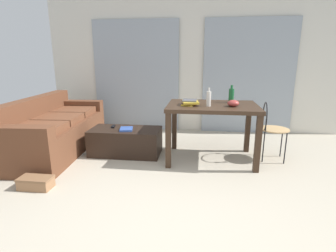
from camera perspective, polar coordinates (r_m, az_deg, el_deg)
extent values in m
plane|color=#B2A893|center=(3.50, 3.24, -9.08)|extent=(7.53, 7.53, 0.00)
cube|color=silver|center=(5.17, 5.06, 12.97)|extent=(5.53, 0.10, 2.52)
cube|color=#99A3AD|center=(5.25, -6.88, 10.63)|extent=(1.66, 0.03, 2.10)
cube|color=#99A3AD|center=(5.16, 16.98, 10.04)|extent=(1.66, 0.03, 2.10)
cube|color=brown|center=(4.39, -22.96, -2.12)|extent=(0.99, 2.12, 0.46)
cube|color=brown|center=(4.46, -27.30, 3.05)|extent=(0.33, 2.08, 0.36)
cube|color=brown|center=(5.15, -18.78, 4.24)|extent=(0.87, 0.26, 0.18)
cube|color=brown|center=(3.54, -30.07, -1.46)|extent=(0.87, 0.26, 0.18)
cube|color=brown|center=(4.80, -19.86, 2.93)|extent=(0.66, 0.57, 0.10)
cube|color=brown|center=(4.30, -22.73, 1.40)|extent=(0.66, 0.57, 0.10)
cube|color=brown|center=(3.83, -26.32, -0.53)|extent=(0.66, 0.57, 0.10)
cube|color=black|center=(3.98, -9.14, -3.31)|extent=(1.03, 0.52, 0.39)
cube|color=#382619|center=(3.64, 9.60, 4.21)|extent=(1.21, 0.86, 0.05)
cube|color=#382619|center=(3.39, 0.08, -3.22)|extent=(0.07, 0.07, 0.74)
cube|color=#382619|center=(3.44, 18.89, -3.76)|extent=(0.07, 0.07, 0.74)
cube|color=#382619|center=(4.11, 1.40, 0.01)|extent=(0.07, 0.07, 0.74)
cube|color=#382619|center=(4.16, 16.88, -0.48)|extent=(0.07, 0.07, 0.74)
cylinder|color=tan|center=(3.94, 22.04, -0.63)|extent=(0.40, 0.40, 0.02)
cylinder|color=black|center=(3.89, 24.08, -4.48)|extent=(0.02, 0.02, 0.44)
cylinder|color=black|center=(4.15, 23.36, -3.24)|extent=(0.02, 0.02, 0.44)
cylinder|color=black|center=(3.84, 19.97, -4.30)|extent=(0.02, 0.02, 0.44)
cylinder|color=black|center=(4.11, 19.51, -3.06)|extent=(0.02, 0.02, 0.44)
torus|color=black|center=(3.87, 20.24, 1.97)|extent=(0.05, 0.40, 0.40)
cylinder|color=black|center=(3.73, 20.44, 0.16)|extent=(0.02, 0.02, 0.17)
cylinder|color=black|center=(4.06, 19.84, 1.34)|extent=(0.02, 0.02, 0.17)
cylinder|color=#195B2D|center=(3.84, 13.54, 6.39)|extent=(0.07, 0.07, 0.20)
cylinder|color=#195B2D|center=(3.82, 13.65, 8.22)|extent=(0.03, 0.03, 0.05)
cylinder|color=beige|center=(3.49, 8.80, 5.83)|extent=(0.06, 0.06, 0.19)
cylinder|color=beige|center=(3.47, 8.88, 7.81)|extent=(0.02, 0.02, 0.05)
ellipsoid|color=#9E3833|center=(3.53, 13.96, 4.81)|extent=(0.15, 0.15, 0.09)
cube|color=gold|center=(3.58, 4.61, 4.74)|extent=(0.21, 0.30, 0.02)
cube|color=red|center=(3.58, 4.70, 4.97)|extent=(0.19, 0.24, 0.01)
cube|color=gold|center=(3.56, 4.86, 5.21)|extent=(0.25, 0.30, 0.02)
cube|color=#4C4C51|center=(3.57, 4.70, 5.56)|extent=(0.19, 0.22, 0.02)
cube|color=#9EA0A5|center=(3.83, 3.90, 5.30)|extent=(0.04, 0.07, 0.00)
torus|color=orange|center=(3.88, 4.27, 5.41)|extent=(0.03, 0.03, 0.00)
cube|color=#9EA0A5|center=(3.83, 3.76, 5.32)|extent=(0.06, 0.06, 0.00)
torus|color=orange|center=(3.87, 4.34, 5.40)|extent=(0.03, 0.03, 0.00)
cube|color=black|center=(4.05, -11.77, -0.08)|extent=(0.07, 0.15, 0.02)
cube|color=#33519E|center=(3.86, -9.01, -0.66)|extent=(0.22, 0.26, 0.03)
cube|color=#996B47|center=(3.31, -26.68, -11.12)|extent=(0.35, 0.19, 0.11)
cube|color=brown|center=(3.29, -26.81, -10.08)|extent=(0.36, 0.19, 0.02)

